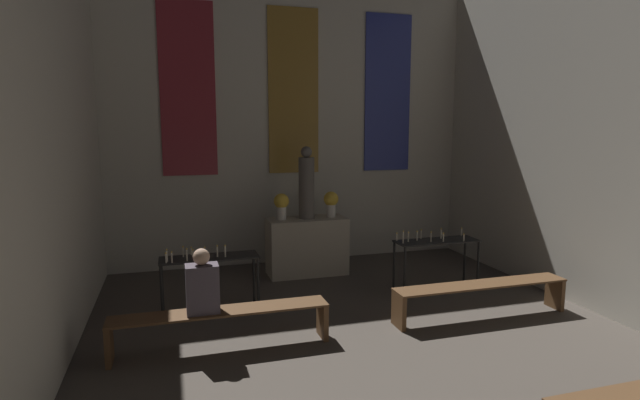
{
  "coord_description": "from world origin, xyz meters",
  "views": [
    {
      "loc": [
        -2.17,
        1.93,
        2.53
      ],
      "look_at": [
        0.0,
        9.23,
        1.4
      ],
      "focal_mm": 28.0,
      "sensor_mm": 36.0,
      "label": 1
    }
  ],
  "objects_px": {
    "candle_rack_right": "(436,247)",
    "pew_back_left": "(222,320)",
    "pew_back_right": "(481,292)",
    "flower_vase_right": "(331,202)",
    "flower_vase_left": "(281,204)",
    "statue": "(307,185)",
    "person_seated": "(202,285)",
    "candle_rack_left": "(209,264)",
    "altar": "(307,246)"
  },
  "relations": [
    {
      "from": "flower_vase_left",
      "to": "person_seated",
      "type": "xyz_separation_m",
      "value": [
        -1.47,
        -2.6,
        -0.46
      ]
    },
    {
      "from": "flower_vase_right",
      "to": "person_seated",
      "type": "bearing_deg",
      "value": -132.01
    },
    {
      "from": "pew_back_left",
      "to": "flower_vase_right",
      "type": "bearing_deg",
      "value": 50.52
    },
    {
      "from": "statue",
      "to": "pew_back_right",
      "type": "xyz_separation_m",
      "value": [
        1.7,
        -2.6,
        -1.19
      ]
    },
    {
      "from": "flower_vase_left",
      "to": "person_seated",
      "type": "bearing_deg",
      "value": -119.44
    },
    {
      "from": "pew_back_left",
      "to": "person_seated",
      "type": "xyz_separation_m",
      "value": [
        -0.2,
        0.0,
        0.43
      ]
    },
    {
      "from": "candle_rack_left",
      "to": "candle_rack_right",
      "type": "bearing_deg",
      "value": 0.04
    },
    {
      "from": "altar",
      "to": "candle_rack_left",
      "type": "bearing_deg",
      "value": -142.33
    },
    {
      "from": "statue",
      "to": "pew_back_left",
      "type": "distance_m",
      "value": 3.33
    },
    {
      "from": "altar",
      "to": "flower_vase_right",
      "type": "xyz_separation_m",
      "value": [
        0.44,
        -0.0,
        0.75
      ]
    },
    {
      "from": "altar",
      "to": "candle_rack_left",
      "type": "height_order",
      "value": "altar"
    },
    {
      "from": "flower_vase_left",
      "to": "statue",
      "type": "bearing_deg",
      "value": 0.0
    },
    {
      "from": "altar",
      "to": "candle_rack_right",
      "type": "relative_size",
      "value": 1.02
    },
    {
      "from": "flower_vase_left",
      "to": "pew_back_left",
      "type": "xyz_separation_m",
      "value": [
        -1.27,
        -2.6,
        -0.89
      ]
    },
    {
      "from": "statue",
      "to": "flower_vase_right",
      "type": "xyz_separation_m",
      "value": [
        0.44,
        0.0,
        -0.3
      ]
    },
    {
      "from": "flower_vase_left",
      "to": "flower_vase_right",
      "type": "relative_size",
      "value": 1.0
    },
    {
      "from": "candle_rack_right",
      "to": "flower_vase_left",
      "type": "bearing_deg",
      "value": 148.17
    },
    {
      "from": "altar",
      "to": "candle_rack_right",
      "type": "xyz_separation_m",
      "value": [
        1.73,
        -1.35,
        0.18
      ]
    },
    {
      "from": "pew_back_left",
      "to": "statue",
      "type": "bearing_deg",
      "value": 56.75
    },
    {
      "from": "candle_rack_right",
      "to": "statue",
      "type": "bearing_deg",
      "value": 142.14
    },
    {
      "from": "altar",
      "to": "statue",
      "type": "distance_m",
      "value": 1.06
    },
    {
      "from": "statue",
      "to": "candle_rack_left",
      "type": "relative_size",
      "value": 0.93
    },
    {
      "from": "candle_rack_left",
      "to": "pew_back_left",
      "type": "distance_m",
      "value": 1.29
    },
    {
      "from": "statue",
      "to": "flower_vase_right",
      "type": "height_order",
      "value": "statue"
    },
    {
      "from": "statue",
      "to": "pew_back_left",
      "type": "bearing_deg",
      "value": -123.25
    },
    {
      "from": "candle_rack_left",
      "to": "pew_back_right",
      "type": "height_order",
      "value": "candle_rack_left"
    },
    {
      "from": "candle_rack_right",
      "to": "pew_back_right",
      "type": "relative_size",
      "value": 0.54
    },
    {
      "from": "person_seated",
      "to": "flower_vase_left",
      "type": "bearing_deg",
      "value": 60.56
    },
    {
      "from": "candle_rack_left",
      "to": "candle_rack_right",
      "type": "relative_size",
      "value": 1.0
    },
    {
      "from": "flower_vase_right",
      "to": "candle_rack_right",
      "type": "relative_size",
      "value": 0.34
    },
    {
      "from": "pew_back_left",
      "to": "pew_back_right",
      "type": "bearing_deg",
      "value": 0.0
    },
    {
      "from": "pew_back_right",
      "to": "flower_vase_right",
      "type": "bearing_deg",
      "value": 115.99
    },
    {
      "from": "statue",
      "to": "candle_rack_right",
      "type": "bearing_deg",
      "value": -37.86
    },
    {
      "from": "flower_vase_left",
      "to": "candle_rack_left",
      "type": "distance_m",
      "value": 1.96
    },
    {
      "from": "statue",
      "to": "flower_vase_left",
      "type": "bearing_deg",
      "value": 180.0
    },
    {
      "from": "flower_vase_right",
      "to": "pew_back_right",
      "type": "xyz_separation_m",
      "value": [
        1.27,
        -2.6,
        -0.89
      ]
    },
    {
      "from": "candle_rack_left",
      "to": "person_seated",
      "type": "xyz_separation_m",
      "value": [
        -0.16,
        -1.25,
        0.11
      ]
    },
    {
      "from": "pew_back_right",
      "to": "altar",
      "type": "bearing_deg",
      "value": 123.25
    },
    {
      "from": "flower_vase_left",
      "to": "pew_back_right",
      "type": "relative_size",
      "value": 0.18
    },
    {
      "from": "altar",
      "to": "person_seated",
      "type": "xyz_separation_m",
      "value": [
        -1.9,
        -2.6,
        0.3
      ]
    },
    {
      "from": "altar",
      "to": "statue",
      "type": "relative_size",
      "value": 1.1
    },
    {
      "from": "flower_vase_left",
      "to": "flower_vase_right",
      "type": "height_order",
      "value": "same"
    },
    {
      "from": "statue",
      "to": "candle_rack_right",
      "type": "relative_size",
      "value": 0.93
    },
    {
      "from": "flower_vase_right",
      "to": "person_seated",
      "type": "xyz_separation_m",
      "value": [
        -2.34,
        -2.6,
        -0.46
      ]
    },
    {
      "from": "candle_rack_right",
      "to": "pew_back_left",
      "type": "bearing_deg",
      "value": -159.97
    },
    {
      "from": "flower_vase_right",
      "to": "flower_vase_left",
      "type": "bearing_deg",
      "value": 180.0
    },
    {
      "from": "candle_rack_left",
      "to": "pew_back_right",
      "type": "distance_m",
      "value": 3.68
    },
    {
      "from": "statue",
      "to": "person_seated",
      "type": "height_order",
      "value": "statue"
    },
    {
      "from": "candle_rack_left",
      "to": "pew_back_left",
      "type": "relative_size",
      "value": 0.54
    },
    {
      "from": "statue",
      "to": "pew_back_left",
      "type": "height_order",
      "value": "statue"
    }
  ]
}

